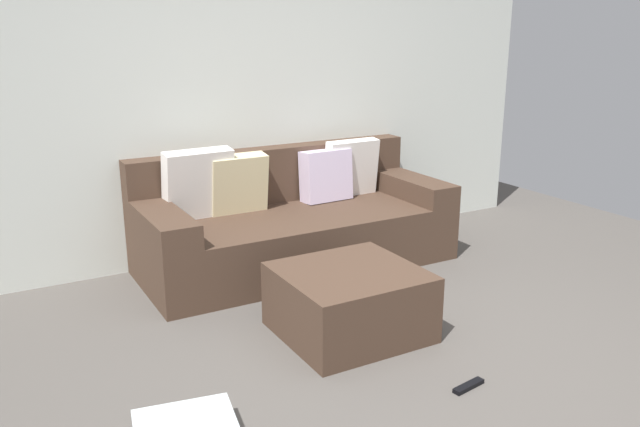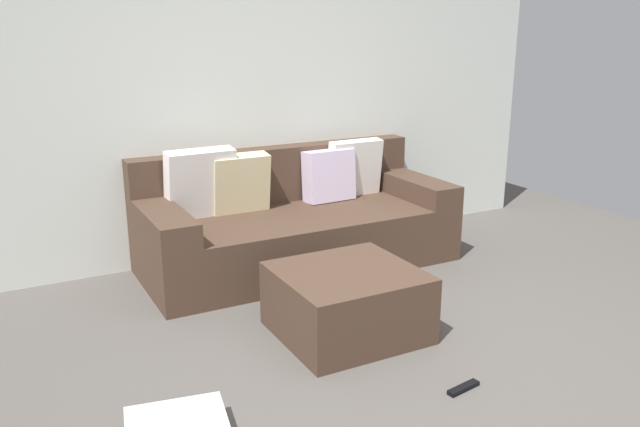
% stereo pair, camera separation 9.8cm
% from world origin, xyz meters
% --- Properties ---
extents(ground_plane, '(6.86, 6.86, 0.00)m').
position_xyz_m(ground_plane, '(0.00, 0.00, 0.00)').
color(ground_plane, '#544F49').
extents(wall_back, '(5.28, 0.10, 2.65)m').
position_xyz_m(wall_back, '(0.00, 2.39, 1.33)').
color(wall_back, silver).
rests_on(wall_back, ground_plane).
extents(couch_sectional, '(2.24, 0.94, 0.89)m').
position_xyz_m(couch_sectional, '(0.20, 1.94, 0.31)').
color(couch_sectional, '#473326').
rests_on(couch_sectional, ground_plane).
extents(ottoman, '(0.76, 0.72, 0.38)m').
position_xyz_m(ottoman, '(-0.05, 0.75, 0.19)').
color(ottoman, '#473326').
rests_on(ottoman, ground_plane).
extents(remote_near_ottoman, '(0.19, 0.07, 0.02)m').
position_xyz_m(remote_near_ottoman, '(0.14, -0.04, 0.01)').
color(remote_near_ottoman, black).
rests_on(remote_near_ottoman, ground_plane).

